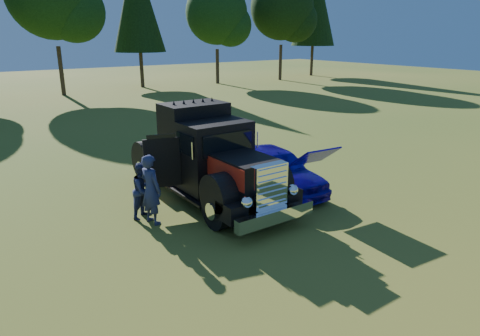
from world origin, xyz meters
name	(u,v)px	position (x,y,z in m)	size (l,w,h in m)	color
ground	(192,225)	(0.00, 0.00, 0.00)	(120.00, 120.00, 0.00)	#37581A
diamond_t_truck	(209,160)	(1.48, 1.50, 1.28)	(3.35, 7.16, 3.00)	black
hotrod_coupe	(275,169)	(3.71, 0.87, 0.75)	(2.18, 4.55, 1.89)	#0817B6
spectator_near	(151,189)	(-0.82, 0.80, 1.00)	(0.73, 0.48, 2.01)	navy
spectator_far	(144,190)	(-0.83, 1.31, 0.83)	(0.80, 0.63, 1.66)	#212A4D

